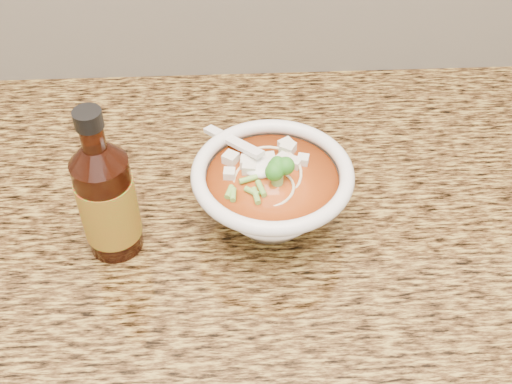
{
  "coord_description": "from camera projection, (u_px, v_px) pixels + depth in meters",
  "views": [
    {
      "loc": [
        -0.01,
        1.09,
        1.51
      ],
      "look_at": [
        0.02,
        1.65,
        0.95
      ],
      "focal_mm": 45.0,
      "sensor_mm": 36.0,
      "label": 1
    }
  ],
  "objects": [
    {
      "name": "hot_sauce_bottle",
      "position": [
        107.0,
        200.0,
        0.75
      ],
      "size": [
        0.07,
        0.07,
        0.21
      ],
      "rotation": [
        0.0,
        0.0,
        0.04
      ],
      "color": "#381107",
      "rests_on": "counter_slab"
    },
    {
      "name": "soup_bowl",
      "position": [
        272.0,
        194.0,
        0.8
      ],
      "size": [
        0.2,
        0.2,
        0.11
      ],
      "rotation": [
        0.0,
        0.0,
        0.33
      ],
      "color": "white",
      "rests_on": "counter_slab"
    },
    {
      "name": "counter_slab",
      "position": [
        241.0,
        217.0,
        0.86
      ],
      "size": [
        4.0,
        0.68,
        0.04
      ],
      "primitive_type": "cube",
      "color": "#A1843B",
      "rests_on": "cabinet"
    },
    {
      "name": "cabinet",
      "position": [
        245.0,
        383.0,
        1.18
      ],
      "size": [
        4.0,
        0.65,
        0.86
      ],
      "primitive_type": "cube",
      "color": "#371C10",
      "rests_on": "ground"
    }
  ]
}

